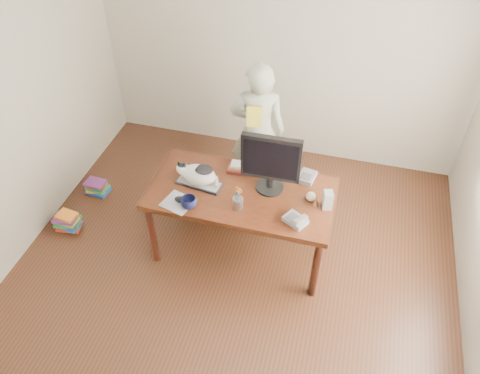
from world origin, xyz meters
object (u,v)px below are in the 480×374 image
Objects in this scene: cat at (197,174)px; calculator at (307,177)px; person at (258,132)px; book_pile_a at (68,221)px; pen_cup at (238,202)px; book_stack at (239,167)px; coffee_mug at (189,203)px; book_pile_b at (97,187)px; mouse at (181,199)px; speaker at (328,200)px; baseball at (311,196)px; monitor at (271,161)px; phone at (296,220)px; desk at (244,198)px; keyboard at (199,183)px.

cat reaches higher than calculator.
book_pile_a is at bearing 21.90° from person.
person is 5.60× the size of book_pile_a.
book_stack is at bearing 104.07° from pen_cup.
book_pile_b is (-1.35, 0.64, -0.73)m from coffee_mug.
coffee_mug is 0.48× the size of book_pile_a.
speaker is at bearing 27.90° from mouse.
baseball is 0.26m from calculator.
calculator is 2.35m from book_pile_b.
cat is at bearing 8.16° from book_pile_a.
baseball is 0.30× the size of book_pile_a.
baseball is (0.57, 0.25, -0.02)m from pen_cup.
baseball is (0.36, -0.04, -0.28)m from monitor.
coffee_mug is 0.63m from book_stack.
book_stack reaches higher than book_pile_b.
monitor is 2.20m from book_pile_b.
cat is 1.81× the size of phone.
coffee_mug is 0.50× the size of book_pile_b.
person is at bearing 86.61° from mouse.
person is 2.11m from book_pile_a.
book_pile_b is (-2.24, 0.58, -0.71)m from phone.
calculator is 0.13× the size of person.
desk is 0.62m from baseball.
cat reaches higher than book_pile_a.
coffee_mug is (0.09, -0.04, 0.03)m from mouse.
pen_cup is 1.91m from book_pile_a.
cat reaches higher than book_stack.
desk is 1.85m from book_pile_a.
cat is 3.18× the size of mouse.
coffee_mug is 1.56m from book_pile_a.
cat reaches higher than mouse.
monitor is at bearing -27.90° from book_stack.
monitor reaches higher than desk.
calculator is (-0.07, 0.25, -0.02)m from baseball.
monitor is 2.67× the size of book_stack.
person is (0.02, 0.61, -0.03)m from book_stack.
cat is 1.13m from speaker.
speaker reaches higher than book_pile_a.
monitor is at bearing -132.19° from calculator.
monitor is at bearing 8.37° from book_pile_a.
cat is 1.58m from book_pile_a.
baseball is at bearing 20.02° from coffee_mug.
book_stack is (-0.68, 0.21, -0.01)m from baseball.
pen_cup is 0.49m from mouse.
book_pile_a is (-1.66, -0.47, -0.70)m from book_stack.
mouse is (-0.07, -0.25, -0.09)m from cat.
keyboard is at bearing 88.05° from mouse.
monitor is at bearing 161.74° from phone.
phone is at bearing -0.84° from book_pile_a.
baseball is (1.05, 0.31, 0.02)m from mouse.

